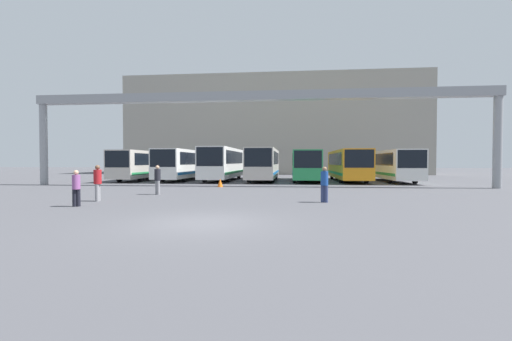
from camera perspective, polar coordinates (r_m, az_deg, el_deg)
name	(u,v)px	position (r m, az deg, el deg)	size (l,w,h in m)	color
ground_plane	(201,223)	(11.08, -9.07, -8.60)	(200.00, 200.00, 0.00)	#47474C
building_backdrop	(274,127)	(57.15, 3.10, 7.20)	(46.50, 12.00, 15.25)	gray
overhead_gantry	(255,105)	(26.96, -0.17, 10.81)	(35.96, 0.80, 7.36)	gray
bus_slot_0	(144,164)	(37.70, -18.16, 1.11)	(2.49, 11.22, 3.02)	beige
bus_slot_1	(185,163)	(36.77, -11.80, 1.24)	(2.54, 12.45, 3.12)	silver
bus_slot_2	(223,162)	(35.42, -5.49, 1.42)	(2.57, 11.83, 3.30)	silver
bus_slot_3	(264,163)	(34.99, 1.30, 1.33)	(2.60, 12.16, 3.20)	beige
bus_slot_4	(305,164)	(34.42, 8.20, 1.11)	(2.55, 11.18, 2.97)	#268C4C
bus_slot_5	(348,163)	(35.18, 15.01, 1.14)	(2.62, 11.88, 3.04)	orange
bus_slot_6	(392,164)	(35.87, 21.68, 1.05)	(2.53, 11.45, 2.99)	silver
pedestrian_near_center	(76,187)	(16.66, -27.77, -2.49)	(0.33, 0.33, 1.57)	black
pedestrian_near_left	(324,183)	(16.56, 11.33, -2.13)	(0.35, 0.35, 1.70)	navy
pedestrian_near_right	(158,179)	(20.93, -16.09, -1.38)	(0.36, 0.36, 1.72)	gray
pedestrian_mid_right	(98,182)	(18.44, -24.89, -1.75)	(0.37, 0.37, 1.77)	gray
traffic_cone	(220,183)	(26.35, -5.99, -2.03)	(0.41, 0.41, 0.65)	orange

